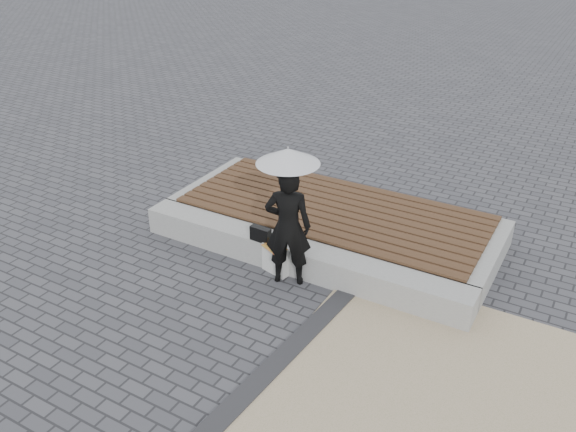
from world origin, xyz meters
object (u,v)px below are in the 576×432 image
Objects in this scene: seating_ledge at (296,257)px; canvas_tote at (276,259)px; woman at (288,227)px; handbag at (261,234)px; parasol at (288,156)px.

canvas_tote is (-0.20, -0.21, 0.01)m from seating_ledge.
canvas_tote is (-0.24, 0.10, -0.63)m from woman.
handbag is at bearing -161.06° from seating_ledge.
handbag is (-0.48, -0.17, 0.31)m from seating_ledge.
woman is (0.04, -0.31, 0.64)m from seating_ledge.
seating_ledge is 11.77× the size of canvas_tote.
seating_ledge is at bearing 97.82° from parasol.
seating_ledge is 16.54× the size of handbag.
woman reaches higher than handbag.
woman is at bearing 102.34° from parasol.
handbag is at bearing 164.34° from parasol.
handbag reaches higher than canvas_tote.
seating_ledge is 0.29m from canvas_tote.
seating_ledge is at bearing 60.11° from canvas_tote.
woman reaches higher than seating_ledge.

